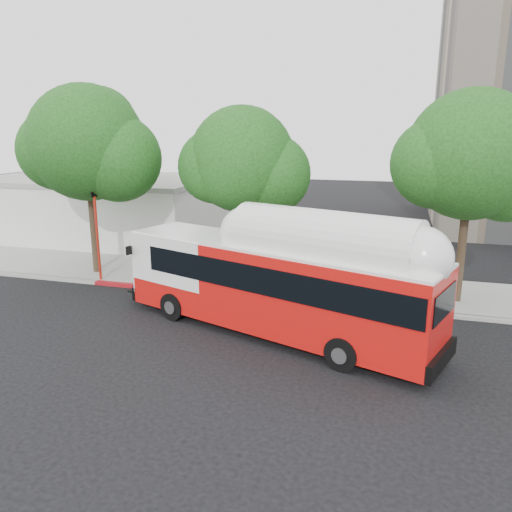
# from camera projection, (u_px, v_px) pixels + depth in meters

# --- Properties ---
(ground) EXTENTS (120.00, 120.00, 0.00)m
(ground) POSITION_uv_depth(u_px,v_px,m) (221.00, 331.00, 19.14)
(ground) COLOR black
(ground) RESTS_ON ground
(sidewalk) EXTENTS (60.00, 5.00, 0.15)m
(sidewalk) POSITION_uv_depth(u_px,v_px,m) (264.00, 281.00, 25.17)
(sidewalk) COLOR gray
(sidewalk) RESTS_ON ground
(curb_strip) EXTENTS (60.00, 0.30, 0.15)m
(curb_strip) POSITION_uv_depth(u_px,v_px,m) (250.00, 297.00, 22.75)
(curb_strip) COLOR gray
(curb_strip) RESTS_ON ground
(red_curb_segment) EXTENTS (10.00, 0.32, 0.16)m
(red_curb_segment) POSITION_uv_depth(u_px,v_px,m) (189.00, 291.00, 23.55)
(red_curb_segment) COLOR maroon
(red_curb_segment) RESTS_ON ground
(street_tree_left) EXTENTS (6.67, 5.80, 9.74)m
(street_tree_left) POSITION_uv_depth(u_px,v_px,m) (96.00, 148.00, 24.96)
(street_tree_left) COLOR #2D2116
(street_tree_left) RESTS_ON ground
(street_tree_mid) EXTENTS (5.75, 5.00, 8.62)m
(street_tree_mid) POSITION_uv_depth(u_px,v_px,m) (250.00, 164.00, 23.48)
(street_tree_mid) COLOR #2D2116
(street_tree_mid) RESTS_ON ground
(street_tree_right) EXTENTS (6.21, 5.40, 9.18)m
(street_tree_right) POSITION_uv_depth(u_px,v_px,m) (482.00, 160.00, 20.53)
(street_tree_right) COLOR #2D2116
(street_tree_right) RESTS_ON ground
(low_commercial_bldg) EXTENTS (16.20, 10.20, 4.25)m
(low_commercial_bldg) POSITION_uv_depth(u_px,v_px,m) (102.00, 207.00, 35.38)
(low_commercial_bldg) COLOR silver
(low_commercial_bldg) RESTS_ON ground
(transit_bus) EXTENTS (13.29, 6.69, 3.93)m
(transit_bus) POSITION_uv_depth(u_px,v_px,m) (275.00, 287.00, 18.45)
(transit_bus) COLOR red
(transit_bus) RESTS_ON ground
(signal_pole) EXTENTS (0.13, 0.43, 4.59)m
(signal_pole) POSITION_uv_depth(u_px,v_px,m) (97.00, 237.00, 24.60)
(signal_pole) COLOR red
(signal_pole) RESTS_ON ground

